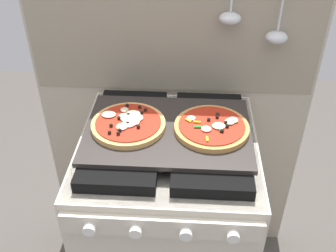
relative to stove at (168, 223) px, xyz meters
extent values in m
cube|color=#B2A893|center=(0.00, 0.34, 0.32)|extent=(1.10, 0.03, 1.55)
cube|color=gray|center=(0.00, 0.32, 0.70)|extent=(1.08, 0.00, 0.56)
ellipsoid|color=silver|center=(0.20, 0.29, 0.73)|extent=(0.08, 0.06, 0.04)
ellipsoid|color=silver|center=(0.36, 0.29, 0.67)|extent=(0.08, 0.07, 0.04)
cube|color=beige|center=(0.00, 0.00, -0.02)|extent=(0.60, 0.60, 0.86)
cube|color=black|center=(0.00, 0.00, 0.40)|extent=(0.59, 0.59, 0.01)
cube|color=black|center=(-0.14, 0.00, 0.43)|extent=(0.24, 0.51, 0.04)
cube|color=black|center=(0.14, 0.00, 0.43)|extent=(0.24, 0.51, 0.04)
cube|color=beige|center=(0.00, -0.31, 0.35)|extent=(0.58, 0.02, 0.07)
cylinder|color=silver|center=(-0.20, -0.33, 0.35)|extent=(0.04, 0.02, 0.04)
cylinder|color=silver|center=(-0.07, -0.33, 0.35)|extent=(0.04, 0.02, 0.04)
cylinder|color=silver|center=(0.07, -0.33, 0.35)|extent=(0.04, 0.02, 0.04)
cylinder|color=silver|center=(0.20, -0.33, 0.35)|extent=(0.04, 0.02, 0.04)
cube|color=#2D2826|center=(0.00, 0.00, 0.46)|extent=(0.54, 0.38, 0.02)
cylinder|color=tan|center=(-0.13, 0.01, 0.47)|extent=(0.24, 0.24, 0.02)
cylinder|color=#AD2614|center=(-0.13, 0.01, 0.49)|extent=(0.21, 0.21, 0.00)
ellipsoid|color=beige|center=(-0.14, 0.02, 0.49)|extent=(0.04, 0.04, 0.01)
ellipsoid|color=beige|center=(-0.13, -0.02, 0.49)|extent=(0.05, 0.04, 0.01)
ellipsoid|color=beige|center=(-0.13, 0.01, 0.49)|extent=(0.04, 0.03, 0.01)
ellipsoid|color=beige|center=(-0.15, 0.06, 0.49)|extent=(0.03, 0.03, 0.01)
ellipsoid|color=beige|center=(-0.10, 0.02, 0.49)|extent=(0.04, 0.04, 0.01)
ellipsoid|color=beige|center=(-0.11, 0.00, 0.49)|extent=(0.03, 0.03, 0.01)
ellipsoid|color=beige|center=(-0.15, -0.03, 0.49)|extent=(0.04, 0.04, 0.01)
ellipsoid|color=beige|center=(-0.12, 0.04, 0.49)|extent=(0.05, 0.04, 0.01)
ellipsoid|color=beige|center=(-0.20, 0.03, 0.49)|extent=(0.05, 0.04, 0.01)
sphere|color=black|center=(-0.15, -0.07, 0.49)|extent=(0.01, 0.01, 0.01)
sphere|color=black|center=(-0.15, -0.05, 0.49)|extent=(0.01, 0.01, 0.01)
sphere|color=black|center=(-0.09, -0.03, 0.49)|extent=(0.01, 0.01, 0.01)
sphere|color=black|center=(-0.08, 0.07, 0.49)|extent=(0.01, 0.01, 0.01)
sphere|color=black|center=(-0.09, 0.05, 0.49)|extent=(0.01, 0.01, 0.01)
sphere|color=black|center=(-0.18, -0.07, 0.49)|extent=(0.01, 0.01, 0.01)
sphere|color=black|center=(-0.13, 0.03, 0.49)|extent=(0.01, 0.01, 0.01)
sphere|color=black|center=(-0.15, 0.09, 0.49)|extent=(0.01, 0.01, 0.01)
sphere|color=black|center=(-0.13, -0.02, 0.49)|extent=(0.01, 0.01, 0.01)
sphere|color=black|center=(-0.10, 0.08, 0.49)|extent=(0.01, 0.01, 0.01)
sphere|color=black|center=(-0.16, 0.01, 0.49)|extent=(0.01, 0.01, 0.01)
sphere|color=black|center=(-0.18, -0.03, 0.49)|extent=(0.01, 0.01, 0.01)
cylinder|color=#C18947|center=(0.14, 0.00, 0.47)|extent=(0.24, 0.24, 0.02)
cylinder|color=#AD2614|center=(0.14, 0.00, 0.49)|extent=(0.21, 0.21, 0.00)
ellipsoid|color=beige|center=(0.16, -0.01, 0.49)|extent=(0.04, 0.04, 0.01)
ellipsoid|color=beige|center=(0.21, 0.03, 0.49)|extent=(0.03, 0.04, 0.01)
ellipsoid|color=beige|center=(0.07, 0.03, 0.49)|extent=(0.03, 0.03, 0.01)
ellipsoid|color=beige|center=(0.20, 0.02, 0.49)|extent=(0.03, 0.04, 0.01)
ellipsoid|color=beige|center=(0.12, -0.03, 0.49)|extent=(0.03, 0.03, 0.01)
sphere|color=black|center=(0.13, 0.02, 0.49)|extent=(0.01, 0.01, 0.01)
cube|color=#19721E|center=(0.10, -0.02, 0.49)|extent=(0.02, 0.01, 0.00)
sphere|color=black|center=(0.19, -0.01, 0.49)|extent=(0.01, 0.01, 0.01)
cube|color=gold|center=(0.07, 0.02, 0.49)|extent=(0.02, 0.02, 0.00)
cube|color=#19721E|center=(0.21, 0.02, 0.49)|extent=(0.02, 0.01, 0.00)
cube|color=#19721E|center=(0.17, -0.03, 0.49)|extent=(0.01, 0.03, 0.00)
sphere|color=black|center=(0.17, -0.04, 0.49)|extent=(0.01, 0.01, 0.01)
sphere|color=black|center=(0.19, 0.01, 0.49)|extent=(0.01, 0.01, 0.01)
cube|color=gold|center=(0.12, -0.08, 0.49)|extent=(0.01, 0.02, 0.00)
cube|color=gold|center=(0.09, 0.01, 0.49)|extent=(0.02, 0.01, 0.00)
sphere|color=black|center=(0.16, 0.04, 0.49)|extent=(0.01, 0.01, 0.01)
sphere|color=black|center=(0.16, 0.06, 0.49)|extent=(0.01, 0.01, 0.01)
camera|label=1|loc=(0.07, -1.05, 1.25)|focal=42.93mm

